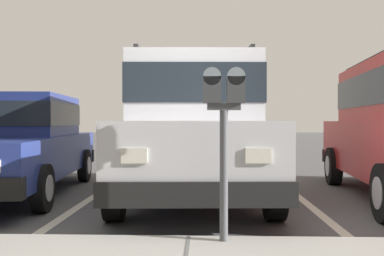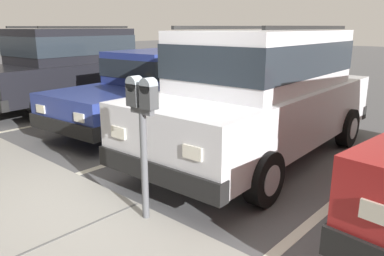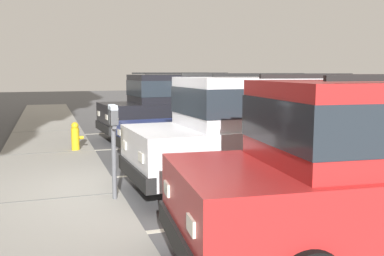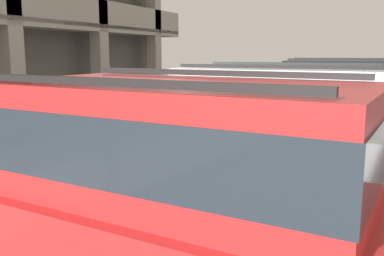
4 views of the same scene
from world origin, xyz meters
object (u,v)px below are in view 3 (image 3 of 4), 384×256
parking_meter_near (113,129)px  fire_hydrant (75,136)px  silver_suv (262,127)px  blue_coupe (179,103)px  dark_hatchback (218,123)px

parking_meter_near → fire_hydrant: 4.54m
silver_suv → blue_coupe: size_ratio=0.99×
dark_hatchback → fire_hydrant: dark_hatchback is taller
fire_hydrant → blue_coupe: bearing=-61.3°
silver_suv → fire_hydrant: 5.15m
parking_meter_near → fire_hydrant: (4.47, 0.30, -0.74)m
fire_hydrant → silver_suv: bearing=-144.0°
dark_hatchback → blue_coupe: bearing=-4.4°
parking_meter_near → dark_hatchback: bearing=-43.7°
dark_hatchback → silver_suv: bearing=168.7°
silver_suv → parking_meter_near: size_ratio=3.34×
dark_hatchback → blue_coupe: (3.12, 0.05, 0.27)m
dark_hatchback → parking_meter_near: bearing=130.9°
dark_hatchback → fire_hydrant: 3.57m
fire_hydrant → parking_meter_near: bearing=-176.2°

